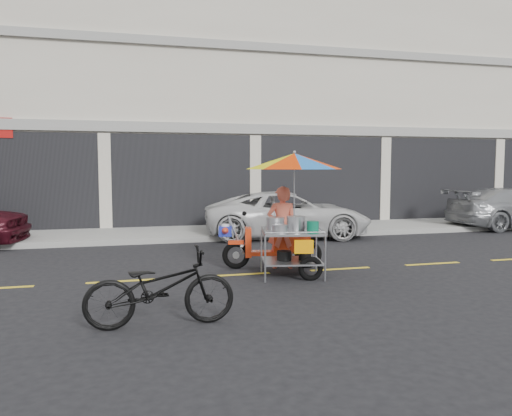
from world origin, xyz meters
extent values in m
plane|color=black|center=(0.00, 0.00, 0.00)|extent=(90.00, 90.00, 0.00)
cube|color=gray|center=(0.00, 5.50, 0.07)|extent=(45.00, 3.00, 0.15)
cube|color=beige|center=(0.00, 10.50, 4.00)|extent=(36.00, 8.00, 8.00)
cube|color=black|center=(0.00, 6.47, 1.45)|extent=(35.28, 0.06, 2.90)
cube|color=gray|center=(0.00, 6.45, 3.10)|extent=(36.00, 0.12, 0.30)
cube|color=gray|center=(0.00, 6.45, 5.60)|extent=(36.00, 0.12, 0.25)
cube|color=gold|center=(0.00, 0.00, 0.00)|extent=(42.00, 0.10, 0.01)
imported|color=silver|center=(0.36, 4.32, 0.63)|extent=(4.81, 2.81, 1.26)
imported|color=black|center=(-3.54, -2.58, 0.48)|extent=(1.82, 0.65, 0.95)
torus|color=black|center=(-1.91, 0.54, 0.26)|extent=(0.54, 0.20, 0.53)
torus|color=black|center=(-0.54, 0.28, 0.26)|extent=(0.54, 0.20, 0.53)
cylinder|color=#9EA0A5|center=(-1.91, 0.54, 0.26)|extent=(0.14, 0.08, 0.13)
cylinder|color=#9EA0A5|center=(-0.54, 0.28, 0.26)|extent=(0.14, 0.08, 0.13)
cube|color=red|center=(-1.91, 0.54, 0.51)|extent=(0.31, 0.17, 0.07)
cylinder|color=#9EA0A5|center=(-1.91, 0.54, 0.65)|extent=(0.34, 0.11, 0.75)
cube|color=red|center=(-1.68, 0.50, 0.51)|extent=(0.17, 0.33, 0.56)
cube|color=red|center=(-1.27, 0.42, 0.30)|extent=(0.78, 0.40, 0.07)
cube|color=red|center=(-0.86, 0.34, 0.51)|extent=(0.73, 0.37, 0.37)
cube|color=black|center=(-0.95, 0.36, 0.72)|extent=(0.63, 0.33, 0.09)
cylinder|color=#9EA0A5|center=(-1.80, 0.52, 0.93)|extent=(0.13, 0.51, 0.03)
sphere|color=black|center=(-1.71, 0.69, 1.04)|extent=(0.09, 0.09, 0.09)
cylinder|color=white|center=(-1.80, 0.52, 0.45)|extent=(0.13, 0.13, 0.05)
cube|color=#1D2AA1|center=(-2.11, 0.58, 0.72)|extent=(0.28, 0.25, 0.19)
cylinder|color=white|center=(-2.11, 0.58, 0.83)|extent=(0.17, 0.17, 0.05)
cone|color=red|center=(-2.14, 0.43, 0.74)|extent=(0.20, 0.23, 0.17)
torus|color=black|center=(-0.88, -0.74, 0.20)|extent=(0.44, 0.17, 0.43)
cylinder|color=#9EA0A5|center=(-1.67, -0.68, 0.39)|extent=(0.04, 0.04, 0.79)
cylinder|color=#9EA0A5|center=(-1.52, 0.14, 0.39)|extent=(0.04, 0.04, 0.79)
cylinder|color=#9EA0A5|center=(-0.67, -0.88, 0.39)|extent=(0.04, 0.04, 0.79)
cylinder|color=#9EA0A5|center=(-0.51, -0.06, 0.39)|extent=(0.04, 0.04, 0.79)
cube|color=#9EA0A5|center=(-1.09, -0.37, 0.28)|extent=(1.16, 1.01, 0.03)
cube|color=#9EA0A5|center=(-1.09, -0.37, 0.79)|extent=(1.16, 1.01, 0.04)
cylinder|color=#9EA0A5|center=(-1.17, -0.78, 0.84)|extent=(1.01, 0.22, 0.02)
cylinder|color=#9EA0A5|center=(-1.02, 0.04, 0.84)|extent=(1.01, 0.22, 0.02)
cylinder|color=#9EA0A5|center=(-1.60, -0.27, 0.84)|extent=(0.18, 0.82, 0.02)
cylinder|color=#9EA0A5|center=(-0.59, -0.47, 0.84)|extent=(0.18, 0.82, 0.02)
cylinder|color=#9EA0A5|center=(-1.02, 0.04, 0.28)|extent=(0.17, 0.69, 0.04)
cylinder|color=#9EA0A5|center=(-1.02, 0.04, 0.74)|extent=(0.17, 0.69, 0.04)
cube|color=#F29400|center=(-1.04, -0.83, 0.60)|extent=(0.32, 0.08, 0.23)
cylinder|color=#B7B7BC|center=(-1.33, -0.14, 0.91)|extent=(0.37, 0.37, 0.21)
cylinder|color=#B7B7BC|center=(-0.96, -0.19, 0.92)|extent=(0.38, 0.38, 0.23)
cylinder|color=#B7B7BC|center=(-0.74, -0.39, 0.88)|extent=(0.29, 0.29, 0.15)
cylinder|color=#B7B7BC|center=(-1.35, -0.49, 0.87)|extent=(0.32, 0.32, 0.13)
cylinder|color=#0A6143|center=(-0.82, -0.66, 0.91)|extent=(0.24, 0.24, 0.20)
cylinder|color=black|center=(-1.23, -0.34, 0.38)|extent=(0.30, 0.30, 0.17)
cylinder|color=black|center=(-0.87, -0.42, 0.37)|extent=(0.26, 0.26, 0.15)
cylinder|color=#9EA0A5|center=(-1.03, -0.29, 1.48)|extent=(0.03, 0.03, 1.39)
sphere|color=#9EA0A5|center=(-1.03, -0.29, 2.20)|extent=(0.06, 0.06, 0.06)
imported|color=#D45C45|center=(-1.04, 0.37, 0.79)|extent=(0.63, 0.48, 1.57)
camera|label=1|loc=(-3.91, -8.64, 1.96)|focal=35.00mm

